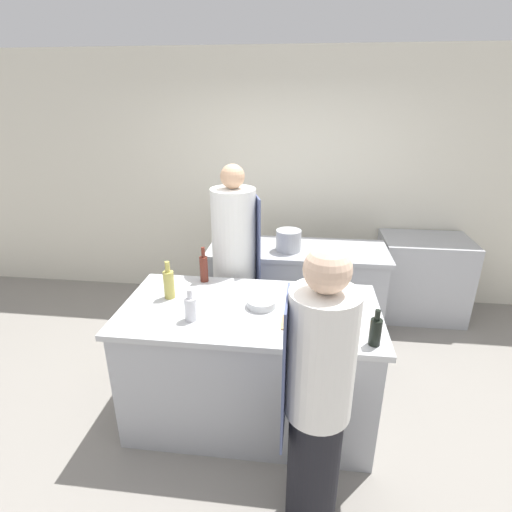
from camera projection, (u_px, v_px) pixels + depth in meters
ground_plane at (251, 412)px, 3.14m from camera, size 16.00×16.00×0.00m
wall_back at (275, 181)px, 4.58m from camera, size 8.00×0.06×2.80m
prep_counter at (250, 363)px, 2.97m from camera, size 1.81×0.93×0.94m
pass_counter at (296, 291)px, 4.05m from camera, size 1.73×0.66×0.94m
oven_range at (421, 277)px, 4.41m from camera, size 0.92×0.64×0.90m
chef_at_prep_near at (317, 399)px, 2.06m from camera, size 0.35×0.34×1.71m
chef_at_stove at (235, 269)px, 3.49m from camera, size 0.43×0.41×1.82m
bottle_olive_oil at (191, 308)px, 2.61m from camera, size 0.08×0.08×0.22m
bottle_vinegar at (375, 331)px, 2.35m from camera, size 0.07×0.07×0.23m
bottle_wine at (204, 268)px, 3.15m from camera, size 0.07×0.07×0.29m
bottle_cooking_oil at (169, 283)px, 2.89m from camera, size 0.08×0.08×0.28m
bowl_mixing_large at (261, 303)px, 2.79m from camera, size 0.21×0.21×0.05m
bowl_prep_small at (345, 301)px, 2.79m from camera, size 0.23×0.23×0.09m
cutting_board at (314, 324)px, 2.58m from camera, size 0.41×0.18×0.01m
stockpot at (289, 240)px, 3.78m from camera, size 0.24×0.24×0.20m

